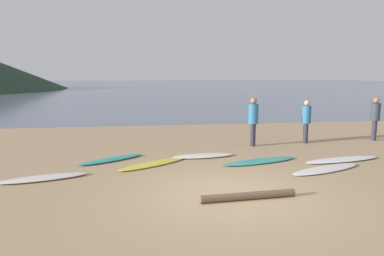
% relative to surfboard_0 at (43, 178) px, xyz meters
% --- Properties ---
extents(ground_plane, '(120.00, 120.00, 0.20)m').
position_rel_surfboard_0_xyz_m(ground_plane, '(4.30, 8.29, -0.14)').
color(ground_plane, tan).
rests_on(ground_plane, ground).
extents(ocean_water, '(140.00, 100.00, 0.01)m').
position_rel_surfboard_0_xyz_m(ocean_water, '(4.30, 58.79, -0.04)').
color(ocean_water, slate).
rests_on(ocean_water, ground).
extents(surfboard_0, '(2.17, 1.08, 0.08)m').
position_rel_surfboard_0_xyz_m(surfboard_0, '(0.00, 0.00, 0.00)').
color(surfboard_0, silver).
rests_on(surfboard_0, ground).
extents(surfboard_1, '(2.01, 1.54, 0.08)m').
position_rel_surfboard_0_xyz_m(surfboard_1, '(1.52, 1.73, -0.00)').
color(surfboard_1, teal).
rests_on(surfboard_1, ground).
extents(surfboard_2, '(2.19, 1.69, 0.06)m').
position_rel_surfboard_0_xyz_m(surfboard_2, '(2.74, 1.03, -0.01)').
color(surfboard_2, yellow).
rests_on(surfboard_2, ground).
extents(surfboard_3, '(1.98, 0.75, 0.09)m').
position_rel_surfboard_0_xyz_m(surfboard_3, '(4.33, 1.78, 0.00)').
color(surfboard_3, silver).
rests_on(surfboard_3, ground).
extents(surfboard_4, '(2.52, 1.22, 0.07)m').
position_rel_surfboard_0_xyz_m(surfboard_4, '(5.87, 0.90, -0.01)').
color(surfboard_4, teal).
rests_on(surfboard_4, ground).
extents(surfboard_5, '(2.45, 1.38, 0.06)m').
position_rel_surfboard_0_xyz_m(surfboard_5, '(7.35, -0.20, -0.01)').
color(surfboard_5, silver).
rests_on(surfboard_5, ground).
extents(surfboard_6, '(2.61, 0.97, 0.08)m').
position_rel_surfboard_0_xyz_m(surfboard_6, '(8.35, 0.69, -0.00)').
color(surfboard_6, white).
rests_on(surfboard_6, ground).
extents(person_0, '(0.32, 0.32, 1.61)m').
position_rel_surfboard_0_xyz_m(person_0, '(8.52, 3.47, 0.91)').
color(person_0, '#2D2D38').
rests_on(person_0, ground).
extents(person_1, '(0.35, 0.35, 1.74)m').
position_rel_surfboard_0_xyz_m(person_1, '(6.39, 3.22, 0.98)').
color(person_1, '#2D2D38').
rests_on(person_1, ground).
extents(person_2, '(0.34, 0.34, 1.67)m').
position_rel_surfboard_0_xyz_m(person_2, '(11.39, 3.58, 0.94)').
color(person_2, '#2D2D38').
rests_on(person_2, ground).
extents(driftwood_log, '(2.06, 0.31, 0.16)m').
position_rel_surfboard_0_xyz_m(driftwood_log, '(4.60, -2.09, 0.04)').
color(driftwood_log, brown).
rests_on(driftwood_log, ground).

